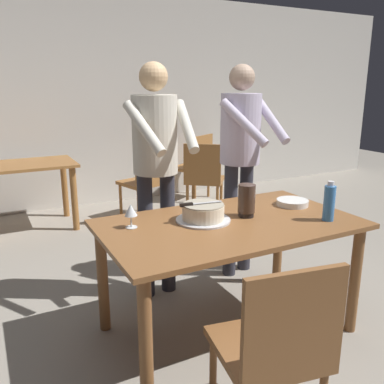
# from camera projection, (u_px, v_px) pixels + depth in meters

# --- Properties ---
(ground_plane) EXTENTS (14.00, 14.00, 0.00)m
(ground_plane) POSITION_uv_depth(u_px,v_px,m) (227.00, 329.00, 2.71)
(ground_plane) COLOR gray
(back_wall) EXTENTS (10.00, 0.12, 2.70)m
(back_wall) POSITION_uv_depth(u_px,v_px,m) (89.00, 101.00, 5.25)
(back_wall) COLOR silver
(back_wall) RESTS_ON ground_plane
(main_dining_table) EXTENTS (1.58, 0.91, 0.75)m
(main_dining_table) POSITION_uv_depth(u_px,v_px,m) (229.00, 238.00, 2.55)
(main_dining_table) COLOR brown
(main_dining_table) RESTS_ON ground_plane
(cake_on_platter) EXTENTS (0.34, 0.34, 0.11)m
(cake_on_platter) POSITION_uv_depth(u_px,v_px,m) (203.00, 213.00, 2.53)
(cake_on_platter) COLOR silver
(cake_on_platter) RESTS_ON main_dining_table
(cake_knife) EXTENTS (0.27, 0.06, 0.02)m
(cake_knife) POSITION_uv_depth(u_px,v_px,m) (192.00, 204.00, 2.49)
(cake_knife) COLOR silver
(cake_knife) RESTS_ON cake_on_platter
(plate_stack) EXTENTS (0.22, 0.22, 0.04)m
(plate_stack) POSITION_uv_depth(u_px,v_px,m) (292.00, 203.00, 2.86)
(plate_stack) COLOR white
(plate_stack) RESTS_ON main_dining_table
(wine_glass_near) EXTENTS (0.08, 0.08, 0.14)m
(wine_glass_near) POSITION_uv_depth(u_px,v_px,m) (131.00, 211.00, 2.40)
(wine_glass_near) COLOR silver
(wine_glass_near) RESTS_ON main_dining_table
(water_bottle) EXTENTS (0.07, 0.07, 0.25)m
(water_bottle) POSITION_uv_depth(u_px,v_px,m) (329.00, 203.00, 2.52)
(water_bottle) COLOR #387AC6
(water_bottle) RESTS_ON main_dining_table
(hurricane_lamp) EXTENTS (0.11, 0.11, 0.21)m
(hurricane_lamp) POSITION_uv_depth(u_px,v_px,m) (247.00, 200.00, 2.60)
(hurricane_lamp) COLOR black
(hurricane_lamp) RESTS_ON main_dining_table
(person_cutting_cake) EXTENTS (0.47, 0.56, 1.72)m
(person_cutting_cake) POSITION_uv_depth(u_px,v_px,m) (156.00, 156.00, 2.92)
(person_cutting_cake) COLOR #2D2D38
(person_cutting_cake) RESTS_ON ground_plane
(person_standing_beside) EXTENTS (0.46, 0.57, 1.72)m
(person_standing_beside) POSITION_uv_depth(u_px,v_px,m) (241.00, 148.00, 3.28)
(person_standing_beside) COLOR #2D2D38
(person_standing_beside) RESTS_ON ground_plane
(chair_near_side) EXTENTS (0.51, 0.51, 0.90)m
(chair_near_side) POSITION_uv_depth(u_px,v_px,m) (275.00, 346.00, 1.74)
(chair_near_side) COLOR brown
(chair_near_side) RESTS_ON ground_plane
(background_table) EXTENTS (1.00, 0.70, 0.74)m
(background_table) POSITION_uv_depth(u_px,v_px,m) (28.00, 178.00, 4.45)
(background_table) COLOR #9E6633
(background_table) RESTS_ON ground_plane
(background_chair_0) EXTENTS (0.54, 0.54, 0.90)m
(background_chair_0) POSITION_uv_depth(u_px,v_px,m) (145.00, 179.00, 4.80)
(background_chair_0) COLOR #9E6633
(background_chair_0) RESTS_ON ground_plane
(background_chair_1) EXTENTS (0.62, 0.62, 0.90)m
(background_chair_1) POSITION_uv_depth(u_px,v_px,m) (204.00, 176.00, 4.92)
(background_chair_1) COLOR #9E6633
(background_chair_1) RESTS_ON ground_plane
(background_chair_2) EXTENTS (0.60, 0.60, 0.90)m
(background_chair_2) POSITION_uv_depth(u_px,v_px,m) (195.00, 164.00, 5.66)
(background_chair_2) COLOR #9E6633
(background_chair_2) RESTS_ON ground_plane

